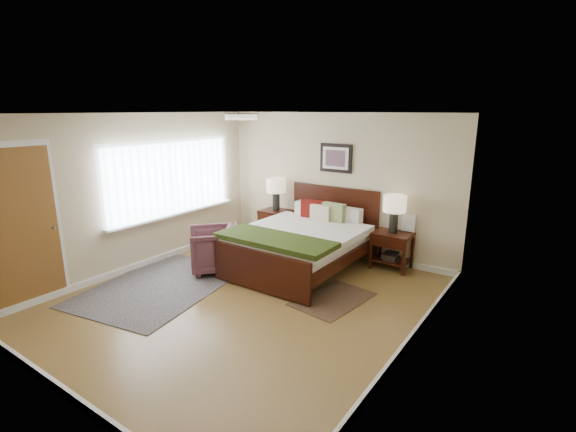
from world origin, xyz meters
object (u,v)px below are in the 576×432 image
at_px(rug_persian, 161,285).
at_px(armchair, 215,249).
at_px(bed, 302,237).
at_px(nightstand_right, 392,246).
at_px(nightstand_left, 276,217).
at_px(lamp_right, 395,207).
at_px(lamp_left, 276,188).

bearing_deg(rug_persian, armchair, 66.25).
relative_size(bed, armchair, 2.82).
height_order(bed, nightstand_right, bed).
bearing_deg(nightstand_left, nightstand_right, 0.19).
distance_m(nightstand_right, lamp_right, 0.67).
bearing_deg(nightstand_right, lamp_left, 179.65).
relative_size(bed, lamp_left, 3.64).
xyz_separation_m(nightstand_left, lamp_right, (2.35, 0.02, 0.51)).
bearing_deg(lamp_right, nightstand_left, -179.46).
height_order(lamp_left, lamp_right, lamp_left).
distance_m(bed, rug_persian, 2.30).
distance_m(lamp_left, rug_persian, 2.86).
bearing_deg(lamp_left, nightstand_right, -0.35).
height_order(bed, rug_persian, bed).
bearing_deg(rug_persian, lamp_right, 35.95).
xyz_separation_m(lamp_left, rug_persian, (-0.20, -2.64, -1.09)).
xyz_separation_m(nightstand_left, nightstand_right, (2.35, 0.01, -0.16)).
distance_m(nightstand_right, lamp_left, 2.45).
bearing_deg(nightstand_left, lamp_right, 0.54).
bearing_deg(bed, nightstand_right, 35.48).
bearing_deg(lamp_right, nightstand_right, -90.00).
xyz_separation_m(nightstand_right, lamp_left, (-2.35, 0.01, 0.72)).
bearing_deg(nightstand_left, lamp_left, 90.00).
relative_size(lamp_left, rug_persian, 0.26).
xyz_separation_m(nightstand_left, armchair, (0.02, -1.69, -0.18)).
distance_m(nightstand_left, lamp_left, 0.56).
xyz_separation_m(lamp_left, lamp_right, (2.35, 0.00, -0.05)).
bearing_deg(rug_persian, bed, 42.55).
relative_size(bed, rug_persian, 0.93).
distance_m(armchair, rug_persian, 1.02).
height_order(nightstand_right, lamp_left, lamp_left).
xyz_separation_m(bed, lamp_right, (1.19, 0.86, 0.50)).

